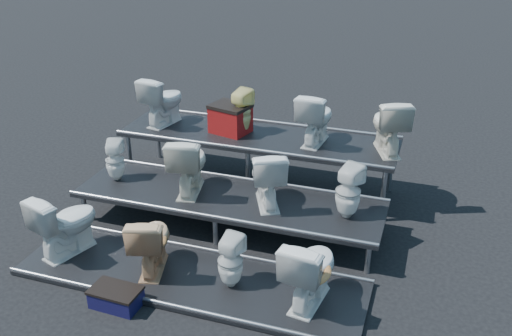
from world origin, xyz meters
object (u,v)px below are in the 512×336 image
(toilet_9, at_px, (241,112))
(toilet_6, at_px, (267,176))
(toilet_4, at_px, (115,160))
(toilet_5, at_px, (188,164))
(step_stool, at_px, (116,298))
(toilet_3, at_px, (310,269))
(toilet_10, at_px, (316,118))
(toilet_2, at_px, (230,261))
(toilet_11, at_px, (389,125))
(toilet_0, at_px, (66,223))
(toilet_1, at_px, (151,241))
(toilet_7, at_px, (348,192))
(toilet_8, at_px, (163,100))
(red_crate, at_px, (230,120))

(toilet_9, bearing_deg, toilet_6, 139.54)
(toilet_4, bearing_deg, toilet_5, 163.14)
(toilet_6, xyz_separation_m, toilet_9, (-0.83, 1.30, 0.35))
(toilet_4, height_order, step_stool, toilet_4)
(toilet_3, distance_m, toilet_10, 2.77)
(toilet_2, bearing_deg, toilet_9, -63.85)
(toilet_4, height_order, toilet_11, toilet_11)
(step_stool, bearing_deg, toilet_0, 149.98)
(toilet_1, relative_size, step_stool, 1.44)
(toilet_5, bearing_deg, toilet_3, 135.32)
(toilet_4, height_order, toilet_9, toilet_9)
(toilet_2, distance_m, toilet_10, 2.76)
(toilet_1, distance_m, toilet_6, 1.71)
(toilet_0, height_order, toilet_3, toilet_3)
(toilet_0, xyz_separation_m, toilet_2, (2.19, 0.00, -0.10))
(toilet_3, xyz_separation_m, toilet_7, (0.16, 1.30, 0.33))
(toilet_2, relative_size, toilet_8, 0.83)
(red_crate, bearing_deg, toilet_0, -100.89)
(toilet_4, relative_size, step_stool, 1.10)
(toilet_11, xyz_separation_m, red_crate, (-2.36, -0.01, -0.21))
(toilet_3, xyz_separation_m, toilet_6, (-0.90, 1.30, 0.37))
(toilet_6, bearing_deg, toilet_1, 26.83)
(toilet_10, xyz_separation_m, red_crate, (-1.32, -0.01, -0.19))
(toilet_4, distance_m, toilet_9, 1.99)
(toilet_0, relative_size, toilet_4, 1.42)
(toilet_2, bearing_deg, toilet_7, -120.94)
(toilet_1, distance_m, step_stool, 0.78)
(toilet_2, distance_m, step_stool, 1.33)
(toilet_1, height_order, toilet_9, toilet_9)
(toilet_5, height_order, toilet_7, toilet_5)
(toilet_0, distance_m, toilet_8, 2.71)
(toilet_1, bearing_deg, red_crate, -106.50)
(toilet_6, bearing_deg, toilet_0, 5.75)
(toilet_7, relative_size, toilet_11, 0.88)
(toilet_4, height_order, red_crate, red_crate)
(toilet_1, bearing_deg, toilet_9, -110.18)
(toilet_4, distance_m, toilet_7, 3.33)
(toilet_3, relative_size, toilet_9, 1.22)
(toilet_5, bearing_deg, red_crate, -107.24)
(toilet_2, xyz_separation_m, toilet_6, (0.03, 1.30, 0.47))
(toilet_3, bearing_deg, toilet_11, -92.24)
(toilet_0, distance_m, toilet_7, 3.54)
(toilet_5, xyz_separation_m, toilet_10, (1.44, 1.30, 0.37))
(toilet_4, xyz_separation_m, toilet_7, (3.33, 0.00, 0.05))
(toilet_8, relative_size, step_stool, 1.44)
(toilet_6, bearing_deg, red_crate, -77.04)
(toilet_2, relative_size, step_stool, 1.20)
(red_crate, distance_m, step_stool, 3.42)
(toilet_0, relative_size, toilet_11, 1.05)
(toilet_5, height_order, red_crate, toilet_5)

